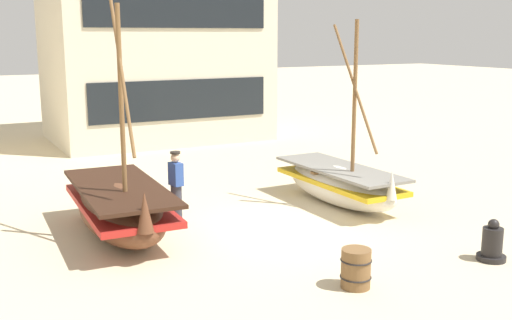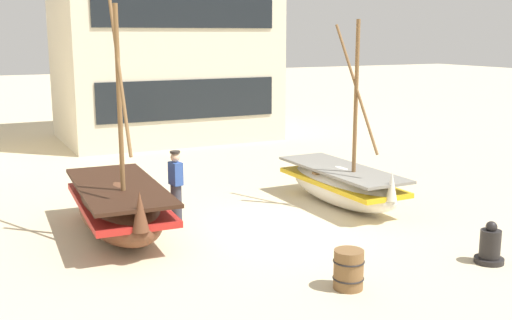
{
  "view_description": "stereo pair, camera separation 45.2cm",
  "coord_description": "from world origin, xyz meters",
  "px_view_note": "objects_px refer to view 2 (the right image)",
  "views": [
    {
      "loc": [
        -6.83,
        -11.75,
        4.35
      ],
      "look_at": [
        0.0,
        1.0,
        1.4
      ],
      "focal_mm": 43.39,
      "sensor_mm": 36.0,
      "label": 1
    },
    {
      "loc": [
        -6.43,
        -11.95,
        4.35
      ],
      "look_at": [
        0.0,
        1.0,
        1.4
      ],
      "focal_mm": 43.39,
      "sensor_mm": 36.0,
      "label": 2
    }
  ],
  "objects_px": {
    "fishing_boat_near_left": "(342,184)",
    "wooden_barrel": "(349,269)",
    "fishing_boat_centre_large": "(119,207)",
    "capstan_winch": "(490,247)",
    "fisherman_by_hull": "(176,187)",
    "harbor_building_main": "(163,10)"
  },
  "relations": [
    {
      "from": "fishing_boat_near_left",
      "to": "fishing_boat_centre_large",
      "type": "bearing_deg",
      "value": 178.39
    },
    {
      "from": "wooden_barrel",
      "to": "harbor_building_main",
      "type": "distance_m",
      "value": 17.76
    },
    {
      "from": "fishing_boat_near_left",
      "to": "fisherman_by_hull",
      "type": "bearing_deg",
      "value": 172.64
    },
    {
      "from": "fisherman_by_hull",
      "to": "wooden_barrel",
      "type": "height_order",
      "value": "fisherman_by_hull"
    },
    {
      "from": "capstan_winch",
      "to": "wooden_barrel",
      "type": "bearing_deg",
      "value": 176.66
    },
    {
      "from": "fishing_boat_centre_large",
      "to": "wooden_barrel",
      "type": "bearing_deg",
      "value": -59.47
    },
    {
      "from": "fisherman_by_hull",
      "to": "capstan_winch",
      "type": "height_order",
      "value": "fisherman_by_hull"
    },
    {
      "from": "fishing_boat_centre_large",
      "to": "fisherman_by_hull",
      "type": "xyz_separation_m",
      "value": [
        1.45,
        0.39,
        0.21
      ]
    },
    {
      "from": "fishing_boat_near_left",
      "to": "capstan_winch",
      "type": "bearing_deg",
      "value": -87.5
    },
    {
      "from": "capstan_winch",
      "to": "wooden_barrel",
      "type": "xyz_separation_m",
      "value": [
        -3.16,
        0.18,
        0.02
      ]
    },
    {
      "from": "fishing_boat_near_left",
      "to": "wooden_barrel",
      "type": "relative_size",
      "value": 6.72
    },
    {
      "from": "wooden_barrel",
      "to": "harbor_building_main",
      "type": "xyz_separation_m",
      "value": [
        2.3,
        16.89,
        4.98
      ]
    },
    {
      "from": "wooden_barrel",
      "to": "harbor_building_main",
      "type": "height_order",
      "value": "harbor_building_main"
    },
    {
      "from": "fishing_boat_near_left",
      "to": "capstan_winch",
      "type": "height_order",
      "value": "fishing_boat_near_left"
    },
    {
      "from": "capstan_winch",
      "to": "wooden_barrel",
      "type": "height_order",
      "value": "capstan_winch"
    },
    {
      "from": "fisherman_by_hull",
      "to": "capstan_winch",
      "type": "relative_size",
      "value": 2.02
    },
    {
      "from": "fisherman_by_hull",
      "to": "wooden_barrel",
      "type": "relative_size",
      "value": 2.41
    },
    {
      "from": "fisherman_by_hull",
      "to": "harbor_building_main",
      "type": "height_order",
      "value": "harbor_building_main"
    },
    {
      "from": "fishing_boat_centre_large",
      "to": "capstan_winch",
      "type": "relative_size",
      "value": 6.98
    },
    {
      "from": "fishing_boat_centre_large",
      "to": "harbor_building_main",
      "type": "bearing_deg",
      "value": 67.25
    },
    {
      "from": "fishing_boat_near_left",
      "to": "fishing_boat_centre_large",
      "type": "distance_m",
      "value": 5.75
    },
    {
      "from": "fisherman_by_hull",
      "to": "harbor_building_main",
      "type": "distance_m",
      "value": 13.11
    }
  ]
}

